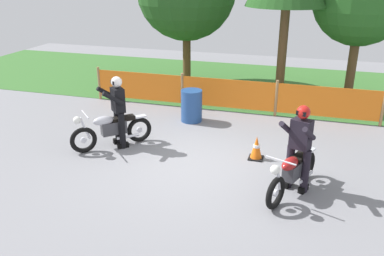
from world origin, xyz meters
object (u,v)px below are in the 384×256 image
Objects in this scene: motorcycle_trailing at (111,129)px; traffic_cone at (256,148)px; rider_lead at (299,146)px; spare_drum at (192,106)px; motorcycle_lead at (293,172)px; rider_trailing at (118,109)px.

traffic_cone is (3.35, 0.35, -0.19)m from motorcycle_trailing.
rider_lead is 1.59m from traffic_cone.
spare_drum reaches higher than traffic_cone.
motorcycle_lead is 1.24× the size of motorcycle_trailing.
rider_trailing is at bearing -80.46° from rider_lead.
rider_trailing is 3.19× the size of traffic_cone.
rider_lead reaches higher than spare_drum.
motorcycle_trailing is at bearing -120.07° from spare_drum.
rider_trailing reaches higher than motorcycle_trailing.
motorcycle_lead reaches higher than spare_drum.
motorcycle_lead is 0.51m from rider_lead.
motorcycle_lead is 1.08× the size of rider_trailing.
rider_trailing reaches higher than motorcycle_lead.
traffic_cone is (3.22, 0.22, -0.66)m from rider_trailing.
rider_trailing is at bearing -176.13° from traffic_cone.
motorcycle_trailing is at bearing -78.34° from rider_lead.
traffic_cone is at bearing -42.22° from spare_drum.
motorcycle_trailing is (-4.20, 0.94, 0.01)m from motorcycle_lead.
rider_lead is at bearing -179.43° from motorcycle_lead.
motorcycle_trailing is at bearing -173.99° from traffic_cone.
motorcycle_lead is at bearing 122.76° from motorcycle_trailing.
rider_lead is 1.92× the size of spare_drum.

